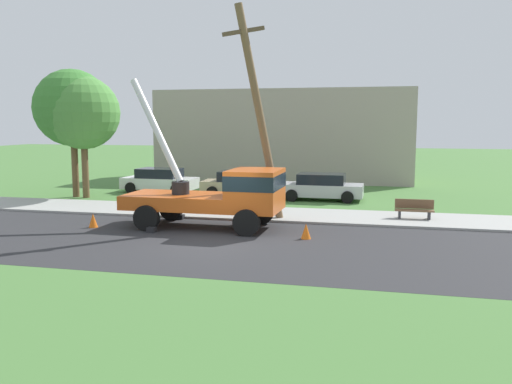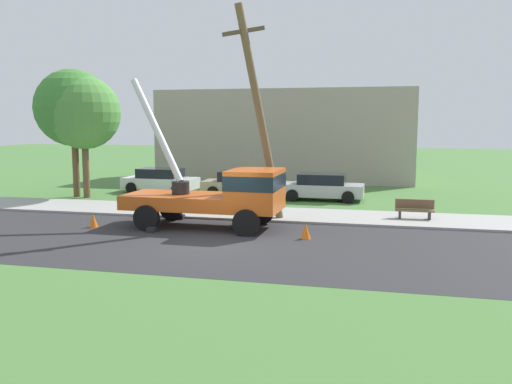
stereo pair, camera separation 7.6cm
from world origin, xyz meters
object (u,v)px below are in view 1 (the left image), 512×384
Objects in this scene: traffic_cone_curbside at (257,217)px; parked_sedan_white at (160,180)px; parked_sedan_silver at (321,187)px; parked_sedan_tan at (242,184)px; leaning_utility_pole at (259,112)px; park_bench at (414,210)px; traffic_cone_ahead at (306,231)px; utility_truck at (223,193)px; traffic_cone_behind at (93,220)px; roadside_tree_near at (83,113)px; roadside_tree_far at (72,108)px.

traffic_cone_curbside is 11.59m from parked_sedan_white.
parked_sedan_tan is at bearing 174.72° from parked_sedan_silver.
park_bench is (6.37, 1.64, -4.10)m from leaning_utility_pole.
parked_sedan_silver reaches higher than park_bench.
park_bench is (3.97, 4.60, 0.18)m from traffic_cone_ahead.
parked_sedan_silver is 6.85m from park_bench.
parked_sedan_silver reaches higher than traffic_cone_curbside.
leaning_utility_pole is at bearing 93.62° from traffic_cone_curbside.
traffic_cone_ahead is at bearing -19.22° from utility_truck.
leaning_utility_pole is 1.98× the size of parked_sedan_white.
parked_sedan_silver is (9.75, -1.07, 0.00)m from parked_sedan_white.
parked_sedan_silver is at bearing 50.24° from traffic_cone_behind.
traffic_cone_behind is at bearing -57.54° from roadside_tree_near.
roadside_tree_far is (-5.51, 7.69, 4.63)m from traffic_cone_behind.
leaning_utility_pole is 2.01× the size of parked_sedan_silver.
parked_sedan_white is at bearing 133.15° from traffic_cone_curbside.
roadside_tree_near is at bearing 146.69° from utility_truck.
parked_sedan_white is (-7.92, 8.45, 0.43)m from traffic_cone_curbside.
parked_sedan_white is 1.01× the size of parked_sedan_silver.
leaning_utility_pole reaches higher than roadside_tree_near.
leaning_utility_pole is at bearing -69.73° from parked_sedan_tan.
leaning_utility_pole is 8.03m from parked_sedan_silver.
utility_truck is 12.99m from roadside_tree_far.
parked_sedan_tan is 1.01× the size of parked_sedan_silver.
leaning_utility_pole is 5.73m from traffic_cone_ahead.
traffic_cone_ahead is 9.77m from parked_sedan_silver.
utility_truck is 1.02× the size of roadside_tree_near.
traffic_cone_ahead is 8.52m from traffic_cone_behind.
parked_sedan_tan is 0.67× the size of roadside_tree_near.
traffic_cone_curbside is at bearing -70.89° from parked_sedan_tan.
traffic_cone_curbside is 0.08× the size of roadside_tree_far.
parked_sedan_silver is 13.52m from roadside_tree_near.
parked_sedan_tan is 4.55m from parked_sedan_silver.
traffic_cone_ahead is 1.00× the size of traffic_cone_behind.
traffic_cone_curbside is 13.69m from roadside_tree_far.
traffic_cone_ahead is 0.13× the size of parked_sedan_tan.
traffic_cone_behind is at bearing -109.03° from parked_sedan_tan.
parked_sedan_tan is (3.45, 10.01, 0.43)m from traffic_cone_behind.
roadside_tree_near is (-13.31, 7.69, 4.36)m from traffic_cone_ahead.
parked_sedan_tan is at bearing 116.48° from traffic_cone_ahead.
roadside_tree_near reaches higher than parked_sedan_white.
utility_truck is at bearing -54.54° from parked_sedan_white.
parked_sedan_white is at bearing 45.93° from roadside_tree_near.
roadside_tree_far is at bearing 154.84° from traffic_cone_curbside.
leaning_utility_pole is at bearing 59.58° from utility_truck.
traffic_cone_behind is 10.82m from parked_sedan_white.
traffic_cone_behind is 0.13× the size of parked_sedan_white.
traffic_cone_behind is 0.08× the size of roadside_tree_near.
traffic_cone_behind is 0.08× the size of roadside_tree_far.
traffic_cone_behind is (-8.52, 0.15, 0.00)m from traffic_cone_ahead.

